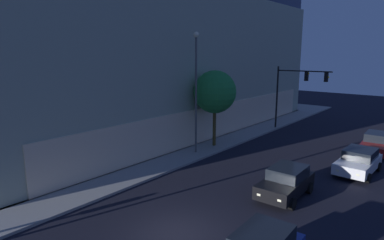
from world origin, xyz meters
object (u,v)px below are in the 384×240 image
object	(u,v)px
street_lamp_sidewalk	(196,80)
car_black	(286,182)
car_red	(376,143)
modern_building	(129,52)
sidewalk_tree	(215,92)
traffic_light_far_corner	(297,85)
car_white	(358,161)

from	to	relation	value
street_lamp_sidewalk	car_black	bearing A→B (deg)	-108.66
street_lamp_sidewalk	car_red	xyz separation A→B (m)	(9.42, -11.00, -5.06)
modern_building	sidewalk_tree	bearing A→B (deg)	-100.06
sidewalk_tree	modern_building	bearing A→B (deg)	79.94
modern_building	sidewalk_tree	xyz separation A→B (m)	(-2.40, -13.54, -3.32)
traffic_light_far_corner	street_lamp_sidewalk	distance (m)	12.89
traffic_light_far_corner	car_black	distance (m)	17.07
car_black	car_white	size ratio (longest dim) A/B	0.93
modern_building	car_red	size ratio (longest dim) A/B	8.07
street_lamp_sidewalk	car_red	size ratio (longest dim) A/B	1.92
traffic_light_far_corner	car_black	bearing A→B (deg)	-158.94
car_black	car_red	world-z (taller)	car_black
modern_building	street_lamp_sidewalk	distance (m)	14.61
car_white	sidewalk_tree	bearing A→B (deg)	95.44
modern_building	car_black	size ratio (longest dim) A/B	9.30
car_white	modern_building	bearing A→B (deg)	86.87
sidewalk_tree	car_black	bearing A→B (deg)	-121.86
traffic_light_far_corner	street_lamp_sidewalk	xyz separation A→B (m)	(-12.51, 2.89, 1.13)
modern_building	street_lamp_sidewalk	size ratio (longest dim) A/B	4.21
modern_building	car_white	xyz separation A→B (m)	(-1.35, -24.63, -7.23)
sidewalk_tree	car_red	size ratio (longest dim) A/B	1.31
traffic_light_far_corner	street_lamp_sidewalk	bearing A→B (deg)	166.97
sidewalk_tree	car_black	distance (m)	11.17
street_lamp_sidewalk	sidewalk_tree	bearing A→B (deg)	0.81
modern_building	car_white	bearing A→B (deg)	-93.13
street_lamp_sidewalk	car_red	distance (m)	15.34
traffic_light_far_corner	car_white	bearing A→B (deg)	-137.52
modern_building	car_black	bearing A→B (deg)	-109.47
car_black	street_lamp_sidewalk	bearing A→B (deg)	71.34
car_red	street_lamp_sidewalk	bearing A→B (deg)	130.57
street_lamp_sidewalk	car_black	size ratio (longest dim) A/B	2.21
modern_building	car_black	xyz separation A→B (m)	(-7.93, -22.44, -7.19)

